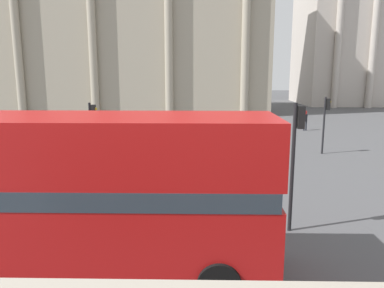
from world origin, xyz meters
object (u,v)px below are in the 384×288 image
at_px(double_decker_bus, 67,189).
at_px(traffic_light_mid, 92,128).
at_px(pedestrian_black, 305,120).
at_px(pedestrian_blue, 67,138).
at_px(plaza_building_left, 140,25).
at_px(traffic_light_near, 296,149).
at_px(pedestrian_red, 235,120).
at_px(traffic_light_far, 326,117).

distance_m(double_decker_bus, traffic_light_mid, 9.31).
bearing_deg(pedestrian_black, pedestrian_blue, -130.29).
xyz_separation_m(double_decker_bus, pedestrian_blue, (-5.14, 14.38, -1.34)).
height_order(traffic_light_mid, pedestrian_black, traffic_light_mid).
bearing_deg(traffic_light_mid, pedestrian_black, 45.45).
distance_m(double_decker_bus, plaza_building_left, 41.17).
relative_size(traffic_light_near, traffic_light_mid, 1.15).
distance_m(pedestrian_black, pedestrian_blue, 19.91).
relative_size(pedestrian_red, pedestrian_blue, 1.03).
relative_size(traffic_light_near, pedestrian_black, 2.51).
xyz_separation_m(traffic_light_near, traffic_light_mid, (-8.22, 6.36, -0.33)).
bearing_deg(pedestrian_blue, traffic_light_mid, 89.99).
relative_size(plaza_building_left, traffic_light_mid, 8.86).
bearing_deg(pedestrian_black, traffic_light_mid, -112.84).
height_order(plaza_building_left, pedestrian_red, plaza_building_left).
bearing_deg(traffic_light_far, traffic_light_mid, -157.88).
bearing_deg(plaza_building_left, double_decker_bus, -83.80).
bearing_deg(traffic_light_far, plaza_building_left, 120.92).
relative_size(double_decker_bus, pedestrian_red, 6.16).
bearing_deg(plaza_building_left, pedestrian_blue, -91.75).
height_order(traffic_light_mid, traffic_light_far, traffic_light_mid).
bearing_deg(traffic_light_near, double_decker_bus, -156.36).
relative_size(traffic_light_mid, pedestrian_black, 2.18).
height_order(plaza_building_left, traffic_light_far, plaza_building_left).
xyz_separation_m(plaza_building_left, pedestrian_blue, (-0.79, -25.66, -9.83)).
height_order(plaza_building_left, pedestrian_black, plaza_building_left).
bearing_deg(double_decker_bus, traffic_light_far, 45.29).
bearing_deg(pedestrian_black, pedestrian_red, -155.80).
bearing_deg(pedestrian_blue, traffic_light_far, 149.01).
distance_m(traffic_light_mid, pedestrian_blue, 6.33).
bearing_deg(traffic_light_mid, traffic_light_far, 22.12).
height_order(traffic_light_far, pedestrian_red, traffic_light_far).
distance_m(traffic_light_near, pedestrian_black, 21.96).
relative_size(plaza_building_left, pedestrian_blue, 19.91).
distance_m(traffic_light_mid, pedestrian_black, 20.59).
xyz_separation_m(traffic_light_far, pedestrian_black, (1.42, 9.36, -1.38)).
distance_m(plaza_building_left, pedestrian_black, 25.38).
height_order(double_decker_bus, pedestrian_blue, double_decker_bus).
xyz_separation_m(plaza_building_left, traffic_light_near, (10.60, -37.31, -8.05)).
distance_m(traffic_light_near, traffic_light_far, 12.59).
distance_m(traffic_light_far, pedestrian_blue, 16.22).
height_order(pedestrian_black, pedestrian_blue, pedestrian_black).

